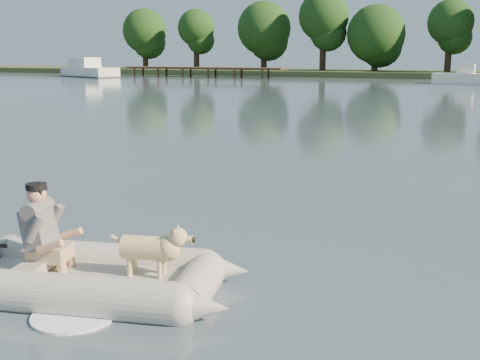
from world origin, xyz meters
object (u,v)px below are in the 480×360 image
at_px(dock, 203,72).
at_px(man, 40,225).
at_px(motorboat, 469,71).
at_px(dog, 146,252).
at_px(cabin_cruiser, 89,67).
at_px(dinghy, 93,245).

relative_size(dock, man, 18.80).
xyz_separation_m(dock, motorboat, (26.48, -4.51, 0.57)).
height_order(man, dog, man).
distance_m(dog, motorboat, 47.71).
bearing_deg(man, motorboat, 75.40).
height_order(dock, motorboat, motorboat).
bearing_deg(dog, dock, 103.86).
xyz_separation_m(dog, cabin_cruiser, (-37.23, 47.85, 0.56)).
xyz_separation_m(dinghy, cabin_cruiser, (-36.68, 48.02, 0.50)).
bearing_deg(dock, dog, -63.61).
xyz_separation_m(man, cabin_cruiser, (-36.06, 48.11, 0.33)).
xyz_separation_m(dock, dog, (25.91, -52.22, -0.06)).
bearing_deg(dinghy, man, 175.76).
relative_size(man, cabin_cruiser, 0.12).
height_order(dinghy, motorboat, motorboat).
bearing_deg(dinghy, dock, 103.30).
bearing_deg(cabin_cruiser, motorboat, 20.70).
relative_size(dinghy, man, 4.47).
xyz_separation_m(man, dog, (1.17, 0.26, -0.23)).
height_order(dinghy, dog, dinghy).
xyz_separation_m(dinghy, dog, (0.55, 0.17, -0.06)).
relative_size(man, dog, 1.16).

